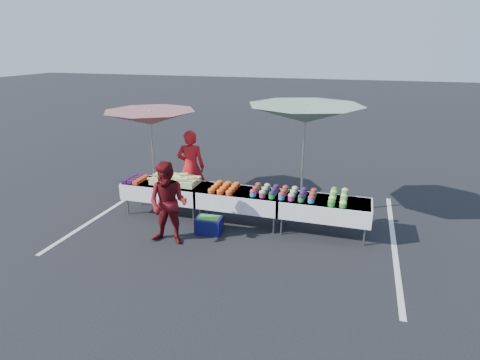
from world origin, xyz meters
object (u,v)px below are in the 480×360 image
(table_center, at_px, (240,198))
(storage_bin, at_px, (209,225))
(table_left, at_px, (165,190))
(table_right, at_px, (324,208))
(umbrella_right, at_px, (305,115))
(customer, at_px, (168,204))
(vendor, at_px, (191,167))
(umbrella_left, at_px, (150,118))

(table_center, relative_size, storage_bin, 3.35)
(table_left, distance_m, table_right, 3.60)
(table_left, height_order, umbrella_right, umbrella_right)
(table_right, distance_m, customer, 3.14)
(table_left, bearing_deg, table_center, 0.00)
(table_right, height_order, customer, customer)
(table_left, bearing_deg, vendor, 70.24)
(table_center, bearing_deg, vendor, 151.06)
(table_center, height_order, table_right, same)
(umbrella_right, bearing_deg, vendor, 179.36)
(vendor, xyz_separation_m, customer, (0.45, -2.11, -0.08))
(table_center, relative_size, customer, 1.12)
(umbrella_left, height_order, umbrella_right, umbrella_right)
(customer, distance_m, storage_bin, 1.08)
(storage_bin, bearing_deg, umbrella_right, 37.52)
(table_right, relative_size, storage_bin, 3.35)
(table_center, bearing_deg, customer, -129.44)
(table_left, bearing_deg, customer, -59.83)
(table_center, height_order, umbrella_left, umbrella_left)
(vendor, height_order, storage_bin, vendor)
(umbrella_left, relative_size, storage_bin, 4.57)
(table_left, relative_size, umbrella_right, 0.70)
(table_center, relative_size, umbrella_right, 0.70)
(table_left, height_order, vendor, vendor)
(table_left, relative_size, vendor, 1.02)
(table_right, height_order, storage_bin, table_right)
(table_right, distance_m, storage_bin, 2.40)
(table_center, height_order, umbrella_right, umbrella_right)
(storage_bin, bearing_deg, table_left, 150.56)
(customer, bearing_deg, umbrella_left, 122.11)
(customer, bearing_deg, umbrella_right, 40.02)
(umbrella_left, bearing_deg, umbrella_right, 0.00)
(table_center, bearing_deg, table_left, 180.00)
(customer, height_order, storage_bin, customer)
(table_right, relative_size, vendor, 1.02)
(table_center, relative_size, umbrella_left, 0.73)
(vendor, bearing_deg, umbrella_left, -11.82)
(table_center, xyz_separation_m, storage_bin, (-0.47, -0.65, -0.40))
(table_center, distance_m, customer, 1.68)
(table_left, xyz_separation_m, storage_bin, (1.33, -0.65, -0.40))
(table_center, xyz_separation_m, umbrella_left, (-2.50, 0.80, 1.47))
(umbrella_left, bearing_deg, customer, -55.23)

